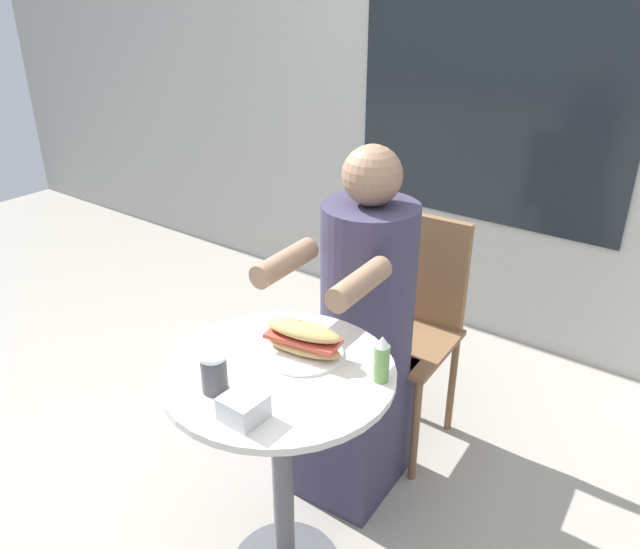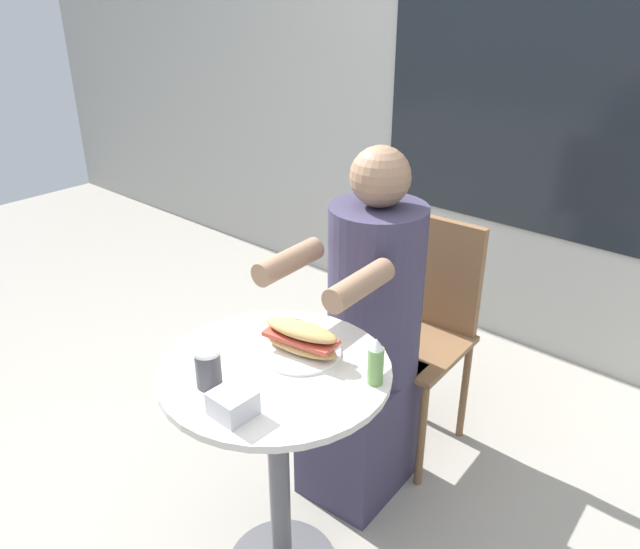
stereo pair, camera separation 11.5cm
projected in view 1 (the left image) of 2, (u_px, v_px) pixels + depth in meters
storefront_wall at (545, 40)px, 2.56m from camera, size 8.00×0.09×2.80m
cafe_table at (281, 433)px, 1.68m from camera, size 0.60×0.60×0.73m
diner_chair at (410, 310)px, 2.31m from camera, size 0.40×0.40×0.87m
seated_diner at (361, 349)px, 2.05m from camera, size 0.33×0.56×1.20m
sandwich_on_plate at (303, 342)px, 1.64m from camera, size 0.23×0.21×0.09m
drink_cup at (214, 372)px, 1.49m from camera, size 0.07×0.07×0.10m
napkin_box at (244, 407)px, 1.40m from camera, size 0.09×0.09×0.06m
condiment_bottle at (382, 359)px, 1.52m from camera, size 0.04×0.04×0.13m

